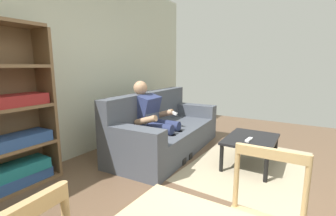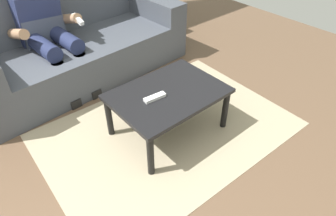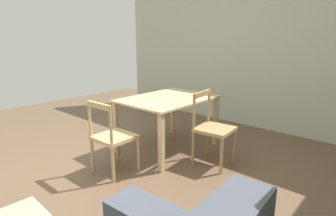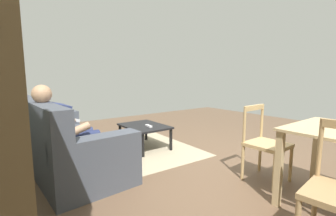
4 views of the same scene
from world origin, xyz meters
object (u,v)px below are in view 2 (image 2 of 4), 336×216
person_lounging (45,27)px  tv_remote (155,97)px  coffee_table (168,97)px  couch (76,44)px

person_lounging → tv_remote: size_ratio=6.58×
person_lounging → coffee_table: (0.37, -1.33, -0.23)m
coffee_table → tv_remote: size_ratio=5.00×
couch → tv_remote: bearing=-90.9°
couch → coffee_table: bearing=-85.4°
coffee_table → person_lounging: bearing=105.3°
couch → person_lounging: person_lounging is taller
couch → coffee_table: 1.33m
couch → tv_remote: couch is taller
couch → person_lounging: bearing=178.0°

